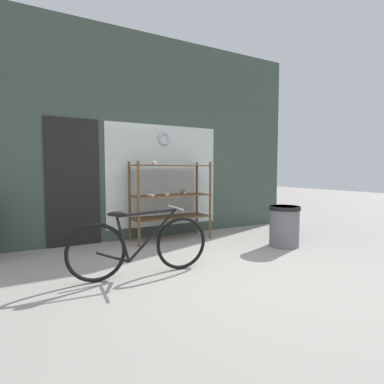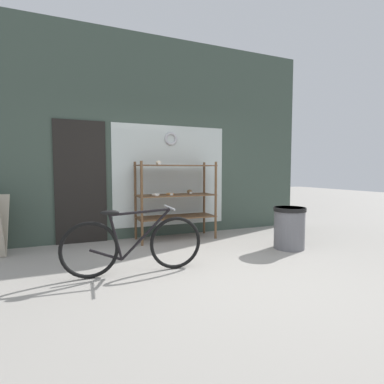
# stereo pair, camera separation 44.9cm
# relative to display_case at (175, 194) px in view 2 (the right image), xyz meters

# --- Properties ---
(ground_plane) EXTENTS (30.00, 30.00, 0.00)m
(ground_plane) POSITION_rel_display_case_xyz_m (-0.16, -1.98, -0.83)
(ground_plane) COLOR gray
(storefront_facade) EXTENTS (6.22, 0.13, 3.73)m
(storefront_facade) POSITION_rel_display_case_xyz_m (-0.20, 0.41, 0.99)
(storefront_facade) COLOR #3D4C42
(storefront_facade) RESTS_ON ground_plane
(display_case) EXTENTS (1.41, 0.54, 1.42)m
(display_case) POSITION_rel_display_case_xyz_m (0.00, 0.00, 0.00)
(display_case) COLOR brown
(display_case) RESTS_ON ground_plane
(bicycle) EXTENTS (1.71, 0.46, 0.80)m
(bicycle) POSITION_rel_display_case_xyz_m (-1.08, -1.53, -0.47)
(bicycle) COLOR black
(bicycle) RESTS_ON ground_plane
(trash_bin) EXTENTS (0.50, 0.50, 0.66)m
(trash_bin) POSITION_rel_display_case_xyz_m (1.45, -1.34, -0.47)
(trash_bin) COLOR slate
(trash_bin) RESTS_ON ground_plane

